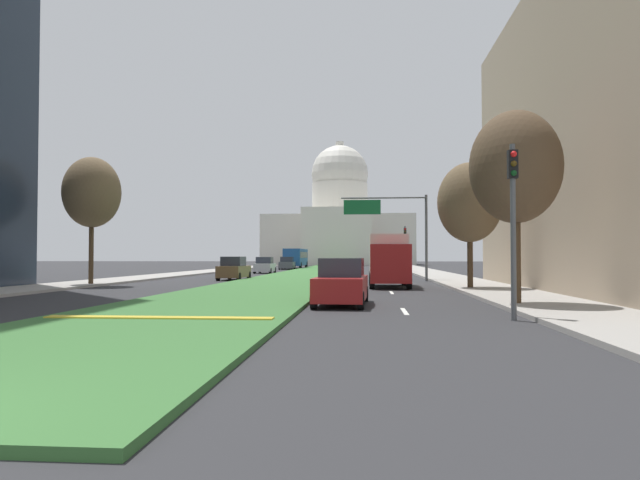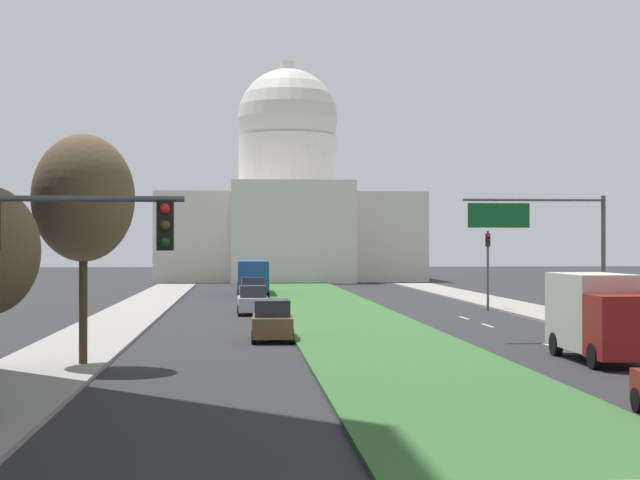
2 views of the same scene
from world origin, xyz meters
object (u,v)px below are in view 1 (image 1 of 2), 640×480
Objects in this scene: sedan_midblock at (234,269)px; sedan_far_horizon at (287,264)px; capitol_building at (340,225)px; street_tree_left_mid at (92,193)px; sedan_lead_stopped at (342,283)px; traffic_light_near_right at (513,208)px; street_tree_right_near at (515,168)px; sedan_distant at (265,266)px; street_tree_right_mid at (470,203)px; overhead_guide_sign at (393,219)px; box_truck_delivery at (389,259)px; city_bus at (296,257)px; traffic_light_far_right at (405,243)px.

sedan_midblock reaches higher than sedan_far_horizon.
street_tree_left_mid is (-11.45, -90.65, -2.88)m from capitol_building.
sedan_lead_stopped is 1.04× the size of sedan_far_horizon.
traffic_light_near_right is 0.71× the size of street_tree_right_near.
sedan_midblock reaches higher than sedan_distant.
capitol_building is at bearing 82.80° from street_tree_left_mid.
street_tree_right_mid reaches higher than traffic_light_near_right.
street_tree_right_near is (3.54, -21.62, 0.52)m from overhead_guide_sign.
street_tree_right_near is at bearing -80.69° from overhead_guide_sign.
city_bus is (-12.09, 51.44, 0.09)m from box_truck_delivery.
traffic_light_near_right is 27.92m from street_tree_left_mid.
box_truck_delivery is at bearing 99.26° from traffic_light_near_right.
street_tree_right_near is at bearing -83.71° from capitol_building.
sedan_distant is at bearing -170.85° from traffic_light_far_right.
sedan_distant is at bearing -90.56° from sedan_far_horizon.
overhead_guide_sign reaches higher than sedan_midblock.
overhead_guide_sign is 22.69m from sedan_distant.
traffic_light_far_right reaches higher than sedan_distant.
traffic_light_far_right is at bearing 84.18° from box_truck_delivery.
street_tree_right_near is 1.71× the size of sedan_midblock.
sedan_lead_stopped reaches higher than sedan_far_horizon.
street_tree_left_mid is at bearing -97.20° from city_bus.
capitol_building is 82.37m from overhead_guide_sign.
capitol_building is 39.63m from city_bus.
city_bus is at bearing 89.01° from sedan_far_horizon.
street_tree_right_mid is at bearing 84.54° from traffic_light_near_right.
street_tree_right_near is 27.87m from sedan_midblock.
box_truck_delivery is (-4.21, 13.38, -3.53)m from street_tree_right_near.
sedan_far_horizon is 8.60m from city_bus.
street_tree_left_mid reaches higher than traffic_light_near_right.
street_tree_left_mid is at bearing -103.09° from sedan_distant.
street_tree_right_near reaches higher than sedan_lead_stopped.
traffic_light_near_right reaches higher than sedan_lead_stopped.
sedan_far_horizon is at bearing 103.99° from traffic_light_near_right.
sedan_midblock is at bearing 176.31° from overhead_guide_sign.
city_bus is at bearing 82.80° from street_tree_left_mid.
sedan_distant is at bearing 76.91° from street_tree_left_mid.
street_tree_right_mid is 1.11× the size of box_truck_delivery.
overhead_guide_sign reaches higher than city_bus.
capitol_building is 62.35m from traffic_light_far_right.
street_tree_right_near is 58.79m from sedan_far_horizon.
sedan_midblock is (6.90, 9.56, -5.04)m from street_tree_left_mid.
city_bus is at bearing 90.45° from sedan_midblock.
box_truck_delivery is at bearing -74.07° from sedan_far_horizon.
street_tree_right_mid is 12.92m from sedan_lead_stopped.
street_tree_right_near is 1.03× the size of street_tree_right_mid.
traffic_light_near_right is at bearing -85.04° from overhead_guide_sign.
street_tree_right_mid reaches higher than sedan_far_horizon.
box_truck_delivery reaches higher than city_bus.
overhead_guide_sign reaches higher than sedan_lead_stopped.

